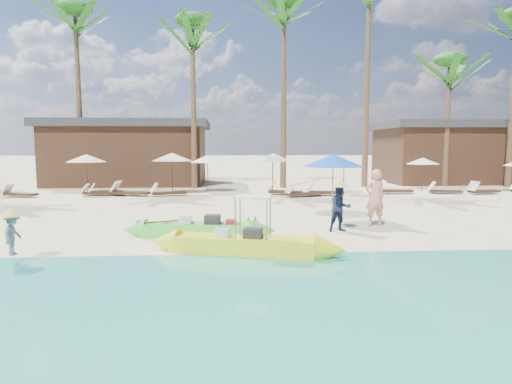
{
  "coord_description": "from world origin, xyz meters",
  "views": [
    {
      "loc": [
        -1.3,
        -12.41,
        2.53
      ],
      "look_at": [
        -0.34,
        2.0,
        1.01
      ],
      "focal_mm": 30.0,
      "sensor_mm": 36.0,
      "label": 1
    }
  ],
  "objects": [
    {
      "name": "pavilion_east",
      "position": [
        14.0,
        17.5,
        2.2
      ],
      "size": [
        8.8,
        6.6,
        4.3
      ],
      "color": "#3D2819",
      "rests_on": "ground"
    },
    {
      "name": "lounger_3_right",
      "position": [
        -8.16,
        10.32,
        0.19
      ],
      "size": [
        1.67,
        0.62,
        0.56
      ],
      "rotation": [
        0.0,
        0.0,
        0.07
      ],
      "color": "#3D2819",
      "rests_on": "ground"
    },
    {
      "name": "wet_sand_strip",
      "position": [
        0.0,
        -5.0,
        0.0
      ],
      "size": [
        240.0,
        4.5,
        0.01
      ],
      "primitive_type": "cube",
      "color": "tan",
      "rests_on": "ground"
    },
    {
      "name": "pavilion_west",
      "position": [
        -8.0,
        17.5,
        2.19
      ],
      "size": [
        10.8,
        6.6,
        4.3
      ],
      "color": "#3D2819",
      "rests_on": "ground"
    },
    {
      "name": "tourist",
      "position": [
        3.41,
        0.92,
        0.91
      ],
      "size": [
        0.73,
        0.53,
        1.83
      ],
      "primitive_type": "imported",
      "rotation": [
        0.0,
        0.0,
        3.29
      ],
      "color": "tan",
      "rests_on": "ground"
    },
    {
      "name": "resort_parasol_7",
      "position": [
        4.98,
        10.31,
        1.66
      ],
      "size": [
        1.78,
        1.78,
        1.84
      ],
      "color": "#3D2819",
      "rests_on": "ground"
    },
    {
      "name": "palm_5",
      "position": [
        7.45,
        14.38,
        10.82
      ],
      "size": [
        2.08,
        2.08,
        13.6
      ],
      "color": "brown",
      "rests_on": "ground"
    },
    {
      "name": "lounger_9_left",
      "position": [
        12.44,
        9.71,
        0.21
      ],
      "size": [
        1.93,
        1.0,
        0.63
      ],
      "rotation": [
        0.0,
        0.0,
        0.25
      ],
      "color": "#3D2819",
      "rests_on": "ground"
    },
    {
      "name": "green_canoe",
      "position": [
        -2.13,
        -0.37,
        0.21
      ],
      "size": [
        4.91,
        0.92,
        0.62
      ],
      "rotation": [
        0.0,
        0.0,
        -0.09
      ],
      "color": "#4CD741",
      "rests_on": "ground"
    },
    {
      "name": "palm_6",
      "position": [
        12.84,
        14.52,
        7.05
      ],
      "size": [
        2.08,
        2.08,
        8.51
      ],
      "color": "brown",
      "rests_on": "ground"
    },
    {
      "name": "lounger_5_left",
      "position": [
        -4.48,
        9.93,
        0.21
      ],
      "size": [
        1.92,
        1.05,
        0.62
      ],
      "rotation": [
        0.0,
        0.0,
        0.28
      ],
      "color": "#3D2819",
      "rests_on": "ground"
    },
    {
      "name": "vendor_green",
      "position": [
        2.06,
        0.06,
        0.71
      ],
      "size": [
        0.76,
        0.63,
        1.42
      ],
      "primitive_type": "imported",
      "rotation": [
        0.0,
        0.0,
        0.14
      ],
      "color": "#151E3C",
      "rests_on": "ground"
    },
    {
      "name": "lounger_3_left",
      "position": [
        -11.91,
        9.89,
        0.2
      ],
      "size": [
        1.83,
        0.98,
        0.59
      ],
      "rotation": [
        0.0,
        0.0,
        -0.27
      ],
      "color": "#3D2819",
      "rests_on": "ground"
    },
    {
      "name": "lounger_6_right",
      "position": [
        2.43,
        9.03,
        0.2
      ],
      "size": [
        1.87,
        0.94,
        0.61
      ],
      "rotation": [
        0.0,
        0.0,
        0.23
      ],
      "color": "#3D2819",
      "rests_on": "ground"
    },
    {
      "name": "lounger_8_left",
      "position": [
        10.39,
        9.98,
        0.2
      ],
      "size": [
        1.8,
        0.99,
        0.59
      ],
      "rotation": [
        0.0,
        0.0,
        -0.29
      ],
      "color": "#3D2819",
      "rests_on": "ground"
    },
    {
      "name": "palm_3",
      "position": [
        -3.36,
        14.27,
        8.58
      ],
      "size": [
        2.08,
        2.08,
        10.52
      ],
      "color": "brown",
      "rests_on": "ground"
    },
    {
      "name": "yellow_canoe",
      "position": [
        -0.92,
        -2.47,
        0.23
      ],
      "size": [
        5.25,
        1.77,
        1.39
      ],
      "rotation": [
        0.0,
        0.0,
        -0.27
      ],
      "color": "yellow",
      "rests_on": "ground"
    },
    {
      "name": "ground",
      "position": [
        0.0,
        0.0,
        0.0
      ],
      "size": [
        240.0,
        240.0,
        0.0
      ],
      "primitive_type": "plane",
      "color": "#FEEBBC",
      "rests_on": "ground"
    },
    {
      "name": "lounger_7_right",
      "position": [
        7.69,
        10.2,
        0.22
      ],
      "size": [
        1.92,
        0.67,
        0.64
      ],
      "rotation": [
        0.0,
        0.0,
        -0.05
      ],
      "color": "#3D2819",
      "rests_on": "ground"
    },
    {
      "name": "resort_parasol_8",
      "position": [
        9.95,
        11.58,
        1.74
      ],
      "size": [
        1.87,
        1.87,
        1.93
      ],
      "color": "#3D2819",
      "rests_on": "ground"
    },
    {
      "name": "palm_2",
      "position": [
        -10.45,
        15.08,
        9.18
      ],
      "size": [
        2.08,
        2.08,
        11.33
      ],
      "color": "brown",
      "rests_on": "ground"
    },
    {
      "name": "lounger_4_left",
      "position": [
        -7.82,
        10.44,
        0.19
      ],
      "size": [
        1.79,
        0.94,
        0.58
      ],
      "rotation": [
        0.0,
        0.0,
        0.26
      ],
      "color": "#3D2819",
      "rests_on": "ground"
    },
    {
      "name": "resort_parasol_5",
      "position": [
        -2.42,
        11.64,
        1.88
      ],
      "size": [
        2.02,
        2.02,
        2.08
      ],
      "color": "#3D2819",
      "rests_on": "ground"
    },
    {
      "name": "lounger_7_left",
      "position": [
        3.7,
        9.61,
        0.22
      ],
      "size": [
        1.94,
        0.65,
        0.65
      ],
      "rotation": [
        0.0,
        0.0,
        0.03
      ],
      "color": "#3D2819",
      "rests_on": "ground"
    },
    {
      "name": "resort_parasol_6",
      "position": [
        1.16,
        10.81,
        1.98
      ],
      "size": [
        2.13,
        2.13,
        2.19
      ],
      "color": "#3D2819",
      "rests_on": "ground"
    },
    {
      "name": "palm_4",
      "position": [
        2.15,
        14.01,
        9.45
      ],
      "size": [
        2.08,
        2.08,
        11.7
      ],
      "color": "brown",
      "rests_on": "ground"
    },
    {
      "name": "vendor_yellow",
      "position": [
        -5.99,
        -2.92,
        0.64
      ],
      "size": [
        0.35,
        0.6,
        0.93
      ],
      "primitive_type": "imported",
      "rotation": [
        0.0,
        0.0,
        1.57
      ],
      "color": "gray",
      "rests_on": "ground"
    },
    {
      "name": "lounger_6_left",
      "position": [
        1.63,
        10.04,
        0.21
      ],
      "size": [
        1.93,
        1.07,
        0.63
      ],
      "rotation": [
        0.0,
        0.0,
        -0.29
      ],
      "color": "#3D2819",
      "rests_on": "ground"
    },
    {
      "name": "resort_parasol_3",
      "position": [
        -8.91,
        11.23,
        1.94
      ],
      "size": [
        2.08,
        2.08,
        2.15
      ],
      "color": "#3D2819",
      "rests_on": "ground"
    },
    {
      "name": "lounger_4_right",
      "position": [
        -6.46,
        10.07,
        0.23
      ],
      "size": [
        2.09,
        1.04,
        0.68
      ],
      "rotation": [
        0.0,
        0.0,
        -0.22
      ],
      "color": "#3D2819",
      "rests_on": "ground"
    },
    {
      "name": "blue_umbrella",
      "position": [
        2.32,
        2.1,
        2.07
      ],
      "size": [
        2.13,
        2.13,
        2.29
      ],
      "color": "#99999E",
      "rests_on": "ground"
    },
    {
      "name": "resort_parasol_4",
      "position": [
        -4.26,
        10.64,
        2.01
      ],
      "size": [
        2.17,
        2.17,
        2.23
      ],
      "color": "#3D2819",
      "rests_on": "ground"
    }
  ]
}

